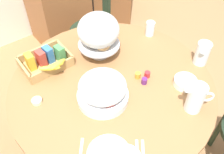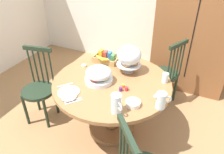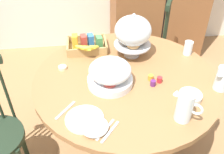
% 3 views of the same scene
% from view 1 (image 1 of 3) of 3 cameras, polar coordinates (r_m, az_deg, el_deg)
% --- Properties ---
extents(ground_plane, '(10.00, 10.00, 0.00)m').
position_cam_1_polar(ground_plane, '(2.18, 0.74, -14.72)').
color(ground_plane, '#997047').
extents(dining_table, '(1.29, 1.29, 0.74)m').
position_cam_1_polar(dining_table, '(1.73, 0.00, -5.61)').
color(dining_table, olive).
rests_on(dining_table, ground_plane).
extents(windsor_chair_near_window, '(0.44, 0.44, 0.97)m').
position_cam_1_polar(windsor_chair_near_window, '(2.47, -4.33, 10.34)').
color(windsor_chair_near_window, '#1E2D1E').
rests_on(windsor_chair_near_window, ground_plane).
extents(pastry_stand_with_dome, '(0.28, 0.28, 0.34)m').
position_cam_1_polar(pastry_stand_with_dome, '(1.64, -3.08, 10.22)').
color(pastry_stand_with_dome, silver).
rests_on(pastry_stand_with_dome, dining_table).
extents(fruit_platter_covered, '(0.30, 0.30, 0.18)m').
position_cam_1_polar(fruit_platter_covered, '(1.43, -2.15, -2.89)').
color(fruit_platter_covered, silver).
rests_on(fruit_platter_covered, dining_table).
extents(orange_juice_pitcher, '(0.15, 0.12, 0.19)m').
position_cam_1_polar(orange_juice_pitcher, '(1.46, 18.40, -4.73)').
color(orange_juice_pitcher, silver).
rests_on(orange_juice_pitcher, dining_table).
extents(milk_pitcher, '(0.16, 0.11, 0.16)m').
position_cam_1_polar(milk_pitcher, '(1.76, 19.73, 4.96)').
color(milk_pitcher, silver).
rests_on(milk_pitcher, dining_table).
extents(cereal_basket, '(0.32, 0.30, 0.12)m').
position_cam_1_polar(cereal_basket, '(1.70, -14.65, 3.62)').
color(cereal_basket, tan).
rests_on(cereal_basket, dining_table).
extents(china_plate_large, '(0.22, 0.22, 0.01)m').
position_cam_1_polar(china_plate_large, '(1.30, -0.72, -17.10)').
color(china_plate_large, white).
rests_on(china_plate_large, dining_table).
extents(cereal_bowl, '(0.14, 0.14, 0.04)m').
position_cam_1_polar(cereal_bowl, '(1.61, 16.22, -1.12)').
color(cereal_bowl, white).
rests_on(cereal_bowl, dining_table).
extents(drinking_glass, '(0.06, 0.06, 0.11)m').
position_cam_1_polar(drinking_glass, '(1.93, 8.62, 10.79)').
color(drinking_glass, silver).
rests_on(drinking_glass, dining_table).
extents(butter_dish, '(0.06, 0.06, 0.02)m').
position_cam_1_polar(butter_dish, '(1.53, -16.67, -5.23)').
color(butter_dish, beige).
rests_on(butter_dish, dining_table).
extents(jam_jar_strawberry, '(0.04, 0.04, 0.04)m').
position_cam_1_polar(jam_jar_strawberry, '(1.61, 7.99, 0.57)').
color(jam_jar_strawberry, '#B7282D').
rests_on(jam_jar_strawberry, dining_table).
extents(jam_jar_apricot, '(0.04, 0.04, 0.04)m').
position_cam_1_polar(jam_jar_apricot, '(1.60, 5.88, 0.38)').
color(jam_jar_apricot, orange).
rests_on(jam_jar_apricot, dining_table).
extents(jam_jar_grape, '(0.04, 0.04, 0.04)m').
position_cam_1_polar(jam_jar_grape, '(1.57, 7.33, -0.90)').
color(jam_jar_grape, '#5B2366').
rests_on(jam_jar_grape, dining_table).
extents(soup_spoon, '(0.12, 0.14, 0.01)m').
position_cam_1_polar(soup_spoon, '(1.31, -7.12, -16.85)').
color(soup_spoon, silver).
rests_on(soup_spoon, dining_table).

